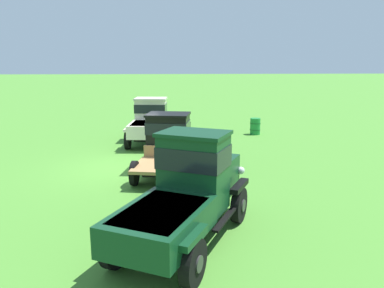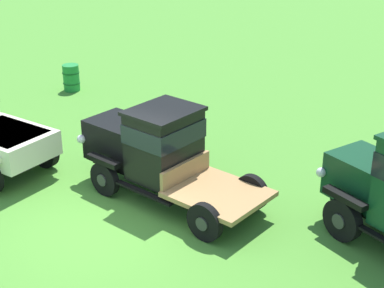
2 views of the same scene
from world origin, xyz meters
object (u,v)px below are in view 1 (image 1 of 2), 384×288
Objects in this scene: vintage_truck_foreground_near at (151,120)px; vintage_truck_second_in_line at (170,140)px; vintage_truck_midrow_center at (189,190)px; oil_drum_beside_row at (255,126)px.

vintage_truck_foreground_near is 4.93m from vintage_truck_second_in_line.
vintage_truck_second_in_line is 5.57m from vintage_truck_midrow_center.
vintage_truck_second_in_line is (4.86, 0.83, 0.01)m from vintage_truck_foreground_near.
vintage_truck_midrow_center reaches higher than vintage_truck_foreground_near.
vintage_truck_second_in_line is 5.34× the size of oil_drum_beside_row.
vintage_truck_midrow_center is at bearing 6.16° from vintage_truck_foreground_near.
vintage_truck_midrow_center is (5.56, 0.30, 0.03)m from vintage_truck_second_in_line.
vintage_truck_foreground_near is 5.41× the size of oil_drum_beside_row.
vintage_truck_midrow_center is (10.42, 1.13, 0.04)m from vintage_truck_foreground_near.
vintage_truck_foreground_near is 1.01× the size of vintage_truck_midrow_center.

